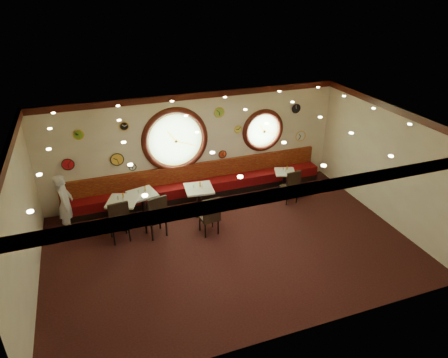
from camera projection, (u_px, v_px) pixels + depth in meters
floor at (230, 246)px, 10.11m from camera, size 9.00×6.00×0.00m
ceiling at (231, 126)px, 8.66m from camera, size 9.00×6.00×0.02m
wall_back at (195, 145)px, 11.90m from camera, size 9.00×0.02×3.20m
wall_front at (291, 269)px, 6.87m from camera, size 9.00×0.02×3.20m
wall_left at (21, 227)px, 8.04m from camera, size 0.02×6.00×3.20m
wall_right at (387, 164)px, 10.74m from camera, size 0.02×6.00×3.20m
molding_back at (194, 96)px, 11.17m from camera, size 9.00×0.10×0.18m
molding_front at (297, 191)px, 6.23m from camera, size 9.00×0.10×0.18m
molding_left at (6, 158)px, 7.36m from camera, size 0.10×6.00×0.18m
molding_right at (396, 109)px, 10.04m from camera, size 0.10×6.00×0.18m
banquette_base at (199, 193)px, 12.35m from camera, size 8.00×0.55×0.20m
banquette_seat at (199, 186)px, 12.24m from camera, size 8.00×0.55×0.30m
banquette_back at (197, 172)px, 12.24m from camera, size 8.00×0.10×0.55m
porthole_left_glass at (175, 140)px, 11.60m from camera, size 1.66×0.02×1.66m
porthole_left_frame at (175, 140)px, 11.59m from camera, size 1.98×0.18×1.98m
porthole_left_ring at (175, 140)px, 11.57m from camera, size 1.61×0.03×1.61m
porthole_right_glass at (263, 130)px, 12.47m from camera, size 1.10×0.02×1.10m
porthole_right_frame at (263, 130)px, 12.46m from camera, size 1.38×0.18×1.38m
porthole_right_ring at (263, 131)px, 12.43m from camera, size 1.09×0.03×1.09m
wall_clock_0 at (296, 109)px, 12.50m from camera, size 0.28×0.03×0.28m
wall_clock_1 at (238, 129)px, 12.12m from camera, size 0.22×0.03×0.22m
wall_clock_2 at (124, 126)px, 10.88m from camera, size 0.24×0.03×0.24m
wall_clock_3 at (79, 135)px, 10.57m from camera, size 0.26×0.03×0.26m
wall_clock_4 at (117, 159)px, 11.22m from camera, size 0.36×0.03×0.36m
wall_clock_5 at (68, 164)px, 10.81m from camera, size 0.32×0.03×0.32m
wall_clock_6 at (133, 167)px, 11.48m from camera, size 0.20×0.03×0.20m
wall_clock_7 at (222, 154)px, 12.31m from camera, size 0.24×0.03×0.24m
wall_clock_8 at (300, 136)px, 13.00m from camera, size 0.34×0.03×0.34m
wall_clock_9 at (219, 112)px, 11.66m from camera, size 0.30×0.03×0.30m
table_a at (124, 210)px, 10.66m from camera, size 0.98×0.98×0.83m
table_b at (143, 202)px, 11.10m from camera, size 0.85×0.85×0.78m
table_c at (199, 197)px, 11.26m from camera, size 0.83×0.83×0.84m
table_d at (284, 178)px, 12.55m from camera, size 0.77×0.77×0.67m
chair_a at (119, 219)px, 9.98m from camera, size 0.55×0.55×0.74m
chair_b at (157, 214)px, 10.17m from camera, size 0.62×0.62×0.75m
chair_c at (210, 213)px, 10.29m from camera, size 0.52×0.52×0.70m
chair_d at (291, 185)px, 11.77m from camera, size 0.48×0.48×0.66m
condiment_a_salt at (118, 198)px, 10.51m from camera, size 0.04×0.04×0.10m
condiment_b_salt at (138, 192)px, 10.93m from camera, size 0.03×0.03×0.09m
condiment_c_salt at (194, 186)px, 11.10m from camera, size 0.03×0.03×0.10m
condiment_d_salt at (283, 169)px, 12.48m from camera, size 0.03×0.03×0.09m
condiment_a_pepper at (123, 199)px, 10.47m from camera, size 0.04×0.04×0.10m
condiment_b_pepper at (144, 192)px, 10.93m from camera, size 0.03×0.03×0.09m
condiment_c_pepper at (202, 187)px, 11.07m from camera, size 0.04×0.04×0.11m
condiment_d_pepper at (286, 170)px, 12.40m from camera, size 0.03×0.03×0.10m
condiment_a_bottle at (123, 196)px, 10.61m from camera, size 0.04×0.04×0.14m
condiment_b_bottle at (145, 188)px, 11.06m from camera, size 0.05×0.05×0.15m
condiment_c_bottle at (200, 184)px, 11.14m from camera, size 0.05×0.05×0.15m
condiment_d_bottle at (287, 167)px, 12.53m from camera, size 0.04×0.04×0.14m
waiter at (65, 203)px, 10.38m from camera, size 0.47×0.65×1.65m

